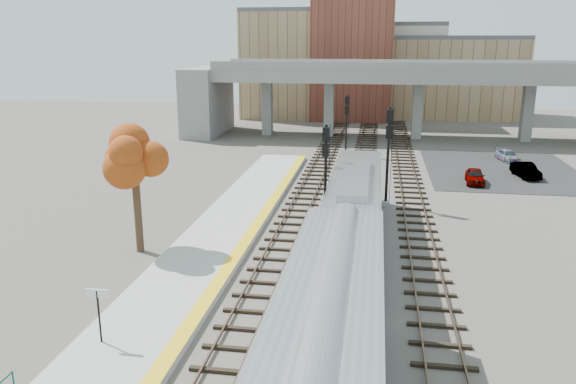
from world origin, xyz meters
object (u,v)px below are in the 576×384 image
(signal_mast_far, at_px, (346,127))
(car_c, at_px, (508,156))
(signal_mast_near, at_px, (325,177))
(tree, at_px, (134,156))
(signal_mast_mid, at_px, (388,157))
(car_b, at_px, (526,170))
(locomotive, at_px, (354,208))
(car_a, at_px, (475,176))

(signal_mast_far, relative_size, car_c, 1.73)
(signal_mast_near, xyz_separation_m, tree, (-10.16, -6.78, 2.40))
(signal_mast_near, relative_size, signal_mast_far, 1.05)
(signal_mast_mid, bearing_deg, car_c, 55.40)
(signal_mast_mid, bearing_deg, signal_mast_near, -129.00)
(signal_mast_near, distance_m, car_b, 23.02)
(car_b, height_order, car_c, car_b)
(signal_mast_mid, xyz_separation_m, signal_mast_far, (-4.10, 18.72, -0.66))
(signal_mast_far, bearing_deg, car_c, -2.58)
(signal_mast_mid, xyz_separation_m, car_c, (12.40, 17.98, -3.10))
(locomotive, relative_size, signal_mast_near, 2.85)
(car_b, bearing_deg, car_c, 80.39)
(signal_mast_mid, height_order, car_a, signal_mast_mid)
(signal_mast_near, bearing_deg, tree, -146.29)
(car_a, bearing_deg, signal_mast_far, 141.14)
(locomotive, relative_size, car_a, 5.11)
(signal_mast_mid, relative_size, car_b, 1.84)
(locomotive, height_order, tree, tree)
(signal_mast_near, height_order, car_b, signal_mast_near)
(tree, xyz_separation_m, car_c, (26.66, 29.82, -5.08))
(car_a, bearing_deg, signal_mast_near, -128.12)
(locomotive, height_order, signal_mast_far, signal_mast_far)
(tree, distance_m, car_a, 29.79)
(signal_mast_far, height_order, car_a, signal_mast_far)
(signal_mast_mid, bearing_deg, locomotive, -102.94)
(car_b, bearing_deg, signal_mast_near, -146.20)
(locomotive, distance_m, car_b, 24.27)
(signal_mast_far, xyz_separation_m, car_b, (16.54, -7.98, -2.32))
(signal_mast_mid, height_order, car_c, signal_mast_mid)
(signal_mast_near, distance_m, signal_mast_mid, 6.53)
(signal_mast_near, distance_m, tree, 12.45)
(signal_mast_near, relative_size, car_a, 1.79)
(car_c, bearing_deg, tree, -144.62)
(signal_mast_far, height_order, car_b, signal_mast_far)
(signal_mast_far, distance_m, car_a, 16.19)
(car_b, bearing_deg, locomotive, -136.49)
(locomotive, bearing_deg, tree, -165.67)
(signal_mast_mid, relative_size, car_c, 1.99)
(signal_mast_mid, xyz_separation_m, car_a, (7.60, 7.78, -2.99))
(tree, distance_m, car_b, 35.31)
(tree, bearing_deg, car_c, 48.20)
(locomotive, xyz_separation_m, car_c, (14.40, 26.69, -1.71))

